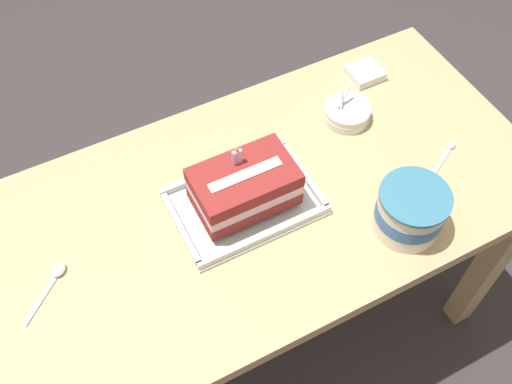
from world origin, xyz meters
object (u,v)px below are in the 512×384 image
object	(u,v)px
foil_tray	(244,202)
serving_spoon_near_tray	(55,277)
serving_spoon_by_bowls	(447,152)
bowl_stack	(347,113)
napkin_pile	(365,73)
ice_cream_tub	(410,211)
birthday_cake	(244,185)

from	to	relation	value
foil_tray	serving_spoon_near_tray	size ratio (longest dim) A/B	2.63
foil_tray	serving_spoon_by_bowls	world-z (taller)	foil_tray
bowl_stack	napkin_pile	world-z (taller)	bowl_stack
ice_cream_tub	serving_spoon_by_bowls	size ratio (longest dim) A/B	1.23
bowl_stack	foil_tray	bearing A→B (deg)	-161.51
birthday_cake	serving_spoon_near_tray	bearing A→B (deg)	177.88
foil_tray	bowl_stack	size ratio (longest dim) A/B	2.77
serving_spoon_by_bowls	napkin_pile	world-z (taller)	napkin_pile
bowl_stack	ice_cream_tub	xyz separation A→B (m)	(-0.05, -0.31, 0.04)
ice_cream_tub	serving_spoon_by_bowls	distance (m)	0.24
birthday_cake	ice_cream_tub	bearing A→B (deg)	-36.45
foil_tray	bowl_stack	xyz separation A→B (m)	(0.33, 0.11, 0.01)
serving_spoon_near_tray	napkin_pile	world-z (taller)	napkin_pile
bowl_stack	napkin_pile	xyz separation A→B (m)	(0.12, 0.10, -0.01)
birthday_cake	serving_spoon_by_bowls	xyz separation A→B (m)	(0.48, -0.09, -0.07)
foil_tray	ice_cream_tub	size ratio (longest dim) A/B	2.12
ice_cream_tub	napkin_pile	xyz separation A→B (m)	(0.17, 0.41, -0.04)
ice_cream_tub	birthday_cake	bearing A→B (deg)	143.55
bowl_stack	serving_spoon_by_bowls	distance (m)	0.25
bowl_stack	serving_spoon_by_bowls	xyz separation A→B (m)	(0.15, -0.20, -0.02)
foil_tray	birthday_cake	world-z (taller)	birthday_cake
napkin_pile	birthday_cake	bearing A→B (deg)	-155.01
serving_spoon_near_tray	napkin_pile	xyz separation A→B (m)	(0.86, 0.19, 0.01)
bowl_stack	serving_spoon_near_tray	xyz separation A→B (m)	(-0.74, -0.09, -0.01)
birthday_cake	bowl_stack	xyz separation A→B (m)	(0.33, 0.11, -0.05)
serving_spoon_near_tray	serving_spoon_by_bowls	distance (m)	0.89
ice_cream_tub	napkin_pile	distance (m)	0.45
ice_cream_tub	serving_spoon_near_tray	distance (m)	0.72
ice_cream_tub	napkin_pile	size ratio (longest dim) A/B	1.79
foil_tray	napkin_pile	world-z (taller)	same
birthday_cake	bowl_stack	size ratio (longest dim) A/B	1.89
birthday_cake	ice_cream_tub	world-z (taller)	birthday_cake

